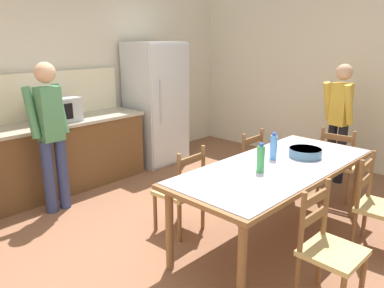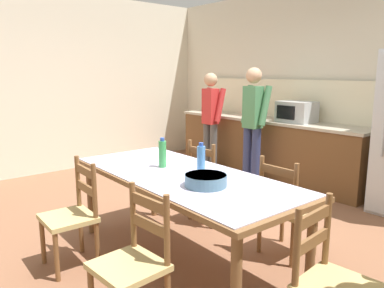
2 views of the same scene
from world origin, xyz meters
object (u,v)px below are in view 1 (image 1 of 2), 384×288
microwave (57,110)px  person_at_counter (51,130)px  chair_side_far_right (242,167)px  chair_head_end (338,164)px  refrigerator (156,104)px  chair_side_near_right (377,206)px  bottle_off_centre (274,147)px  dining_table (277,172)px  bottle_near_centre (261,159)px  chair_side_far_left (182,191)px  serving_bowl (305,152)px  person_by_table (339,117)px  chair_side_near_left (328,249)px

microwave → person_at_counter: 0.65m
chair_side_far_right → chair_head_end: bearing=138.6°
refrigerator → chair_side_near_right: refrigerator is taller
chair_side_near_right → bottle_off_centre: bearing=109.0°
refrigerator → chair_side_near_right: (-0.41, -3.49, -0.50)m
microwave → chair_side_far_right: 2.42m
dining_table → bottle_near_centre: 0.35m
bottle_off_centre → chair_side_far_left: 1.02m
person_at_counter → refrigerator: bearing=-76.1°
chair_side_far_left → bottle_off_centre: bearing=130.0°
refrigerator → chair_head_end: (0.53, -2.74, -0.50)m
serving_bowl → microwave: bearing=112.2°
dining_table → refrigerator: bearing=71.6°
bottle_off_centre → chair_side_far_right: bottle_off_centre is taller
bottle_off_centre → person_by_table: person_by_table is taller
microwave → chair_side_near_left: size_ratio=0.55×
microwave → chair_side_near_right: bearing=-70.6°
chair_side_far_right → refrigerator: bearing=-100.5°
person_at_counter → dining_table: bearing=-153.1°
serving_bowl → bottle_near_centre: bearing=172.6°
refrigerator → microwave: 1.65m
chair_side_near_right → chair_side_near_left: bearing=175.2°
serving_bowl → chair_side_near_right: (0.09, -0.70, -0.40)m
person_at_counter → chair_head_end: bearing=-131.3°
microwave → dining_table: (0.75, -2.72, -0.35)m
bottle_off_centre → chair_side_near_left: (-0.65, -0.88, -0.47)m
chair_side_far_left → person_by_table: person_by_table is taller
microwave → bottle_off_centre: microwave is taller
refrigerator → serving_bowl: size_ratio=5.89×
bottle_near_centre → chair_side_far_left: (-0.21, 0.78, -0.47)m
bottle_near_centre → chair_side_near_left: 0.93m
refrigerator → person_at_counter: 2.07m
refrigerator → microwave: (-1.64, 0.02, 0.13)m
bottle_off_centre → chair_side_near_right: size_ratio=0.30×
bottle_near_centre → bottle_off_centre: bearing=15.5°
microwave → dining_table: microwave is taller
chair_head_end → bottle_off_centre: bearing=78.9°
microwave → chair_side_far_right: microwave is taller
chair_side_near_left → person_at_counter: bearing=103.5°
person_at_counter → person_by_table: size_ratio=1.05×
microwave → bottle_near_centre: size_ratio=1.85×
chair_side_far_left → person_at_counter: bearing=-68.6°
dining_table → chair_side_far_right: size_ratio=2.52×
serving_bowl → dining_table: bearing=168.4°
chair_head_end → person_by_table: (0.55, 0.26, 0.47)m
microwave → chair_side_near_left: (0.22, -3.48, -0.63)m
microwave → chair_head_end: microwave is taller
chair_head_end → chair_side_near_left: size_ratio=1.00×
serving_bowl → chair_side_near_left: bearing=-143.7°
serving_bowl → chair_side_far_right: size_ratio=0.35×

